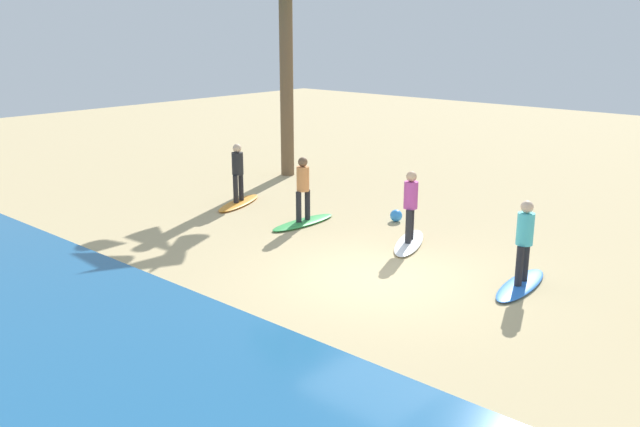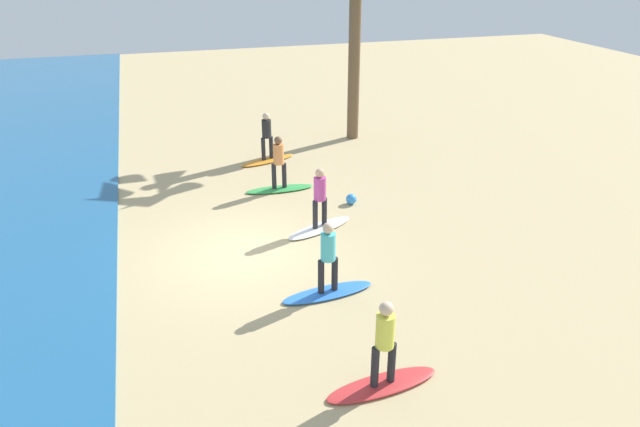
{
  "view_description": "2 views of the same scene",
  "coord_description": "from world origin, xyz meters",
  "px_view_note": "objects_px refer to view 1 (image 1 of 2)",
  "views": [
    {
      "loc": [
        -7.57,
        10.27,
        4.88
      ],
      "look_at": [
        1.79,
        -0.26,
        0.95
      ],
      "focal_mm": 37.92,
      "sensor_mm": 36.0,
      "label": 1
    },
    {
      "loc": [
        -12.91,
        1.96,
        7.06
      ],
      "look_at": [
        0.01,
        -1.96,
        0.82
      ],
      "focal_mm": 33.43,
      "sensor_mm": 36.0,
      "label": 2
    }
  ],
  "objects_px": {
    "surfer_white": "(411,201)",
    "surfboard_orange": "(239,203)",
    "surfer_orange": "(238,169)",
    "surfboard_white": "(409,243)",
    "surfer_blue": "(525,236)",
    "beach_ball": "(396,216)",
    "surfboard_green": "(303,222)",
    "surfboard_blue": "(520,285)",
    "surfer_green": "(303,184)"
  },
  "relations": [
    {
      "from": "surfer_white",
      "to": "surfboard_orange",
      "type": "relative_size",
      "value": 0.78
    },
    {
      "from": "surfer_white",
      "to": "surfer_orange",
      "type": "relative_size",
      "value": 1.0
    },
    {
      "from": "surfboard_white",
      "to": "surfer_orange",
      "type": "xyz_separation_m",
      "value": [
        5.66,
        0.18,
        0.99
      ]
    },
    {
      "from": "surfer_blue",
      "to": "beach_ball",
      "type": "distance_m",
      "value": 5.01
    },
    {
      "from": "surfer_blue",
      "to": "surfboard_green",
      "type": "bearing_deg",
      "value": -3.4
    },
    {
      "from": "surfer_blue",
      "to": "surfboard_blue",
      "type": "bearing_deg",
      "value": -90.0
    },
    {
      "from": "surfer_white",
      "to": "surfer_orange",
      "type": "xyz_separation_m",
      "value": [
        5.66,
        0.18,
        0.0
      ]
    },
    {
      "from": "surfboard_white",
      "to": "surfboard_orange",
      "type": "relative_size",
      "value": 1.0
    },
    {
      "from": "surfer_blue",
      "to": "surfer_white",
      "type": "distance_m",
      "value": 3.2
    },
    {
      "from": "surfboard_blue",
      "to": "surfer_white",
      "type": "xyz_separation_m",
      "value": [
        3.11,
        -0.76,
        0.99
      ]
    },
    {
      "from": "surfboard_blue",
      "to": "surfer_green",
      "type": "distance_m",
      "value": 6.17
    },
    {
      "from": "surfboard_green",
      "to": "beach_ball",
      "type": "distance_m",
      "value": 2.41
    },
    {
      "from": "surfboard_orange",
      "to": "surfer_orange",
      "type": "relative_size",
      "value": 1.28
    },
    {
      "from": "surfboard_green",
      "to": "beach_ball",
      "type": "relative_size",
      "value": 6.67
    },
    {
      "from": "surfer_white",
      "to": "surfer_green",
      "type": "distance_m",
      "value": 3.0
    },
    {
      "from": "surfboard_white",
      "to": "surfboard_green",
      "type": "bearing_deg",
      "value": -106.38
    },
    {
      "from": "surfer_blue",
      "to": "surfboard_green",
      "type": "relative_size",
      "value": 0.78
    },
    {
      "from": "surfboard_green",
      "to": "surfer_green",
      "type": "distance_m",
      "value": 0.99
    },
    {
      "from": "beach_ball",
      "to": "surfboard_green",
      "type": "bearing_deg",
      "value": 47.15
    },
    {
      "from": "surfer_green",
      "to": "surfboard_orange",
      "type": "relative_size",
      "value": 0.78
    },
    {
      "from": "surfboard_green",
      "to": "surfer_green",
      "type": "height_order",
      "value": "surfer_green"
    },
    {
      "from": "surfboard_green",
      "to": "surfboard_orange",
      "type": "xyz_separation_m",
      "value": [
        2.69,
        -0.21,
        0.0
      ]
    },
    {
      "from": "surfer_white",
      "to": "surfboard_orange",
      "type": "xyz_separation_m",
      "value": [
        5.66,
        0.18,
        -0.99
      ]
    },
    {
      "from": "surfboard_green",
      "to": "surfer_white",
      "type": "bearing_deg",
      "value": 98.6
    },
    {
      "from": "surfboard_white",
      "to": "surfboard_green",
      "type": "height_order",
      "value": "same"
    },
    {
      "from": "surfboard_blue",
      "to": "surfer_blue",
      "type": "xyz_separation_m",
      "value": [
        0.0,
        0.0,
        0.99
      ]
    },
    {
      "from": "surfboard_blue",
      "to": "surfboard_white",
      "type": "height_order",
      "value": "same"
    },
    {
      "from": "surfboard_green",
      "to": "beach_ball",
      "type": "height_order",
      "value": "beach_ball"
    },
    {
      "from": "surfboard_white",
      "to": "surfboard_green",
      "type": "distance_m",
      "value": 3.0
    },
    {
      "from": "surfboard_orange",
      "to": "surfer_orange",
      "type": "xyz_separation_m",
      "value": [
        -0.0,
        0.0,
        0.99
      ]
    },
    {
      "from": "surfboard_white",
      "to": "beach_ball",
      "type": "distance_m",
      "value": 1.91
    },
    {
      "from": "surfboard_green",
      "to": "surfer_orange",
      "type": "distance_m",
      "value": 2.87
    },
    {
      "from": "surfer_green",
      "to": "beach_ball",
      "type": "distance_m",
      "value": 2.56
    },
    {
      "from": "surfboard_orange",
      "to": "surfboard_white",
      "type": "bearing_deg",
      "value": 71.58
    },
    {
      "from": "surfboard_white",
      "to": "surfboard_green",
      "type": "xyz_separation_m",
      "value": [
        2.97,
        0.4,
        0.0
      ]
    },
    {
      "from": "surfboard_white",
      "to": "surfer_green",
      "type": "relative_size",
      "value": 1.28
    },
    {
      "from": "surfboard_blue",
      "to": "surfer_white",
      "type": "relative_size",
      "value": 1.28
    },
    {
      "from": "surfboard_blue",
      "to": "surfer_blue",
      "type": "relative_size",
      "value": 1.28
    },
    {
      "from": "surfboard_blue",
      "to": "beach_ball",
      "type": "bearing_deg",
      "value": -121.49
    },
    {
      "from": "surfboard_orange",
      "to": "surfer_orange",
      "type": "bearing_deg",
      "value": 69.71
    },
    {
      "from": "surfer_green",
      "to": "surfboard_orange",
      "type": "bearing_deg",
      "value": -4.57
    },
    {
      "from": "surfboard_blue",
      "to": "surfboard_white",
      "type": "xyz_separation_m",
      "value": [
        3.11,
        -0.76,
        0.0
      ]
    },
    {
      "from": "surfboard_white",
      "to": "surfer_green",
      "type": "xyz_separation_m",
      "value": [
        2.97,
        0.4,
        0.99
      ]
    },
    {
      "from": "surfer_white",
      "to": "beach_ball",
      "type": "relative_size",
      "value": 5.21
    },
    {
      "from": "surfer_white",
      "to": "beach_ball",
      "type": "distance_m",
      "value": 2.1
    },
    {
      "from": "surfboard_white",
      "to": "surfboard_blue",
      "type": "bearing_deg",
      "value": 52.2
    },
    {
      "from": "surfboard_white",
      "to": "beach_ball",
      "type": "bearing_deg",
      "value": -159.58
    },
    {
      "from": "surfer_blue",
      "to": "surfboard_white",
      "type": "xyz_separation_m",
      "value": [
        3.11,
        -0.76,
        -0.99
      ]
    },
    {
      "from": "surfboard_green",
      "to": "beach_ball",
      "type": "xyz_separation_m",
      "value": [
        -1.63,
        -1.76,
        0.11
      ]
    },
    {
      "from": "surfer_white",
      "to": "surfer_green",
      "type": "xyz_separation_m",
      "value": [
        2.97,
        0.4,
        0.0
      ]
    }
  ]
}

